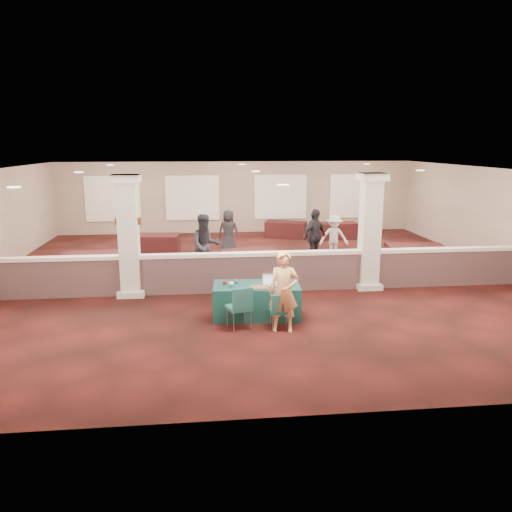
{
  "coord_description": "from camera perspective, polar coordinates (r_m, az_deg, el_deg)",
  "views": [
    {
      "loc": [
        -1.57,
        -14.61,
        3.96
      ],
      "look_at": [
        -0.21,
        -2.0,
        1.11
      ],
      "focal_mm": 35.0,
      "sensor_mm": 36.0,
      "label": 1
    }
  ],
  "objects": [
    {
      "name": "wall_front",
      "position": [
        7.19,
        6.83,
        -6.56
      ],
      "size": [
        16.0,
        0.04,
        3.2
      ],
      "primitive_type": "cube",
      "color": "gray",
      "rests_on": "ground"
    },
    {
      "name": "attendee_a",
      "position": [
        15.11,
        -5.79,
        1.16
      ],
      "size": [
        1.02,
        0.72,
        1.92
      ],
      "primitive_type": "imported",
      "rotation": [
        0.0,
        0.0,
        0.24
      ],
      "color": "black",
      "rests_on": "ground"
    },
    {
      "name": "far_table_front_center",
      "position": [
        15.78,
        -0.84,
        -0.57
      ],
      "size": [
        1.82,
        1.11,
        0.69
      ],
      "primitive_type": "cube",
      "rotation": [
        0.0,
        0.0,
        0.16
      ],
      "color": "black",
      "rests_on": "ground"
    },
    {
      "name": "screen_glow",
      "position": [
        11.63,
        1.6,
        -2.65
      ],
      "size": [
        0.32,
        0.03,
        0.2
      ],
      "primitive_type": "cube",
      "rotation": [
        0.0,
        0.0,
        -0.07
      ],
      "color": "silver",
      "rests_on": "near_table"
    },
    {
      "name": "yarn_cream",
      "position": [
        11.46,
        -2.82,
        -3.2
      ],
      "size": [
        0.12,
        0.12,
        0.12
      ],
      "primitive_type": "sphere",
      "color": "beige",
      "rests_on": "near_table"
    },
    {
      "name": "laptop_base",
      "position": [
        11.55,
        1.63,
        -3.32
      ],
      "size": [
        0.36,
        0.27,
        0.02
      ],
      "primitive_type": "cube",
      "rotation": [
        0.0,
        0.0,
        -0.07
      ],
      "color": "#BCBCC1",
      "rests_on": "near_table"
    },
    {
      "name": "yarn_red",
      "position": [
        11.62,
        -3.59,
        -3.02
      ],
      "size": [
        0.11,
        0.11,
        0.11
      ],
      "primitive_type": "sphere",
      "color": "maroon",
      "rests_on": "near_table"
    },
    {
      "name": "attendee_c",
      "position": [
        16.84,
        6.69,
        2.22
      ],
      "size": [
        1.18,
        1.08,
        1.85
      ],
      "primitive_type": "imported",
      "rotation": [
        0.0,
        0.0,
        0.66
      ],
      "color": "black",
      "rests_on": "ground"
    },
    {
      "name": "far_table_front_left",
      "position": [
        15.65,
        -17.67,
        -1.08
      ],
      "size": [
        2.06,
        1.19,
        0.8
      ],
      "primitive_type": "cube",
      "rotation": [
        0.0,
        0.0,
        0.11
      ],
      "color": "black",
      "rests_on": "ground"
    },
    {
      "name": "conf_chair_main",
      "position": [
        10.82,
        2.77,
        -6.02
      ],
      "size": [
        0.42,
        0.42,
        0.83
      ],
      "rotation": [
        0.0,
        0.0,
        -0.01
      ],
      "color": "#1E5750",
      "rests_on": "ground"
    },
    {
      "name": "conf_chair_side",
      "position": [
        10.82,
        -1.79,
        -5.56
      ],
      "size": [
        0.61,
        0.61,
        0.97
      ],
      "rotation": [
        0.0,
        0.0,
        0.3
      ],
      "color": "#1E5750",
      "rests_on": "ground"
    },
    {
      "name": "wall_back",
      "position": [
        22.79,
        -2.21,
        6.72
      ],
      "size": [
        16.0,
        0.04,
        3.2
      ],
      "primitive_type": "cube",
      "color": "gray",
      "rests_on": "ground"
    },
    {
      "name": "far_table_back_right",
      "position": [
        21.58,
        9.19,
        2.88
      ],
      "size": [
        1.74,
        0.92,
        0.69
      ],
      "primitive_type": "cube",
      "rotation": [
        0.0,
        0.0,
        0.04
      ],
      "color": "black",
      "rests_on": "ground"
    },
    {
      "name": "yarn_grey",
      "position": [
        11.69,
        -2.29,
        -2.9
      ],
      "size": [
        0.11,
        0.11,
        0.11
      ],
      "primitive_type": "sphere",
      "color": "#45464A",
      "rests_on": "near_table"
    },
    {
      "name": "far_table_back_center",
      "position": [
        21.59,
        3.44,
        3.02
      ],
      "size": [
        1.91,
        1.4,
        0.7
      ],
      "primitive_type": "cube",
      "rotation": [
        0.0,
        0.0,
        -0.35
      ],
      "color": "black",
      "rests_on": "ground"
    },
    {
      "name": "partition_wall",
      "position": [
        13.63,
        0.63,
        -1.73
      ],
      "size": [
        15.6,
        0.28,
        1.1
      ],
      "color": "brown",
      "rests_on": "ground"
    },
    {
      "name": "attendee_b",
      "position": [
        17.71,
        8.89,
        2.15
      ],
      "size": [
        1.05,
        0.59,
        1.55
      ],
      "primitive_type": "imported",
      "rotation": [
        0.0,
        0.0,
        -0.15
      ],
      "color": "silver",
      "rests_on": "ground"
    },
    {
      "name": "ground",
      "position": [
        15.22,
        -0.04,
        -2.4
      ],
      "size": [
        16.0,
        16.0,
        0.0
      ],
      "primitive_type": "plane",
      "color": "#421310",
      "rests_on": "ground"
    },
    {
      "name": "wall_right",
      "position": [
        17.62,
        26.85,
        3.62
      ],
      "size": [
        0.04,
        16.0,
        3.2
      ],
      "primitive_type": "cube",
      "color": "gray",
      "rests_on": "ground"
    },
    {
      "name": "scissors",
      "position": [
        11.35,
        3.57,
        -3.65
      ],
      "size": [
        0.13,
        0.04,
        0.01
      ],
      "primitive_type": "cube",
      "rotation": [
        0.0,
        0.0,
        -0.07
      ],
      "color": "red",
      "rests_on": "near_table"
    },
    {
      "name": "far_table_front_right",
      "position": [
        17.2,
        17.65,
        0.02
      ],
      "size": [
        1.94,
        1.17,
        0.74
      ],
      "primitive_type": "cube",
      "rotation": [
        0.0,
        0.0,
        -0.15
      ],
      "color": "black",
      "rests_on": "ground"
    },
    {
      "name": "near_table",
      "position": [
        11.7,
        0.05,
        -5.12
      ],
      "size": [
        2.07,
        1.14,
        0.77
      ],
      "primitive_type": "cube",
      "rotation": [
        0.0,
        0.0,
        -0.07
      ],
      "color": "#0E3630",
      "rests_on": "ground"
    },
    {
      "name": "column_left",
      "position": [
        13.45,
        -14.34,
        2.34
      ],
      "size": [
        0.72,
        0.72,
        3.2
      ],
      "color": "silver",
      "rests_on": "ground"
    },
    {
      "name": "far_table_back_left",
      "position": [
        18.26,
        -11.88,
        1.16
      ],
      "size": [
        2.05,
        1.15,
        0.8
      ],
      "primitive_type": "cube",
      "rotation": [
        0.0,
        0.0,
        -0.08
      ],
      "color": "black",
      "rests_on": "ground"
    },
    {
      "name": "knitting",
      "position": [
        11.33,
        0.37,
        -3.59
      ],
      "size": [
        0.44,
        0.35,
        0.03
      ],
      "primitive_type": "cube",
      "rotation": [
        0.0,
        0.0,
        -0.07
      ],
      "color": "#A85A1A",
      "rests_on": "near_table"
    },
    {
      "name": "ceiling",
      "position": [
        14.71,
        -0.04,
        9.72
      ],
      "size": [
        16.0,
        16.0,
        0.02
      ],
      "primitive_type": "cube",
      "color": "silver",
      "rests_on": "wall_back"
    },
    {
      "name": "column_right",
      "position": [
        14.08,
        12.88,
        2.86
      ],
      "size": [
        0.72,
        0.72,
        3.2
      ],
      "color": "silver",
      "rests_on": "ground"
    },
    {
      "name": "attendee_d",
      "position": [
        18.41,
        -3.16,
        2.8
      ],
      "size": [
        0.89,
        0.67,
        1.62
      ],
      "primitive_type": "imported",
      "rotation": [
        0.0,
        0.0,
        2.81
      ],
      "color": "black",
      "rests_on": "ground"
    },
    {
      "name": "woman",
      "position": [
        10.67,
        3.18,
        -4.1
      ],
      "size": [
        0.7,
        0.54,
        1.76
      ],
      "primitive_type": "imported",
      "rotation": [
        0.0,
        0.0,
        -0.2
      ],
      "color": "#F5AF6A",
      "rests_on": "ground"
    },
    {
      "name": "laptop_screen",
      "position": [
        11.63,
        1.6,
        -2.56
      ],
      "size": [
        0.35,
        0.04,
        0.23
      ],
      "primitive_type": "cube",
      "rotation": [
        0.0,
        0.0,
        -0.07
      ],
      "color": "#BCBCC1",
      "rests_on": "near_table"
    },
    {
      "name": "sconce_right",
      "position": [
        13.36,
        -13.23,
        3.91
      ],
      "size": [
        0.12,
        0.12,
        0.18
      ],
      "color": "brown",
      "rests_on": "column_left"
    },
    {
      "name": "sconce_left",
      "position": [
        13.44,
        -15.61,
        3.83
      ],
      "size": [
        0.12,
        0.12,
        0.18
      ],
      "color": "brown",
      "rests_on": "column_left"
    }
  ]
}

